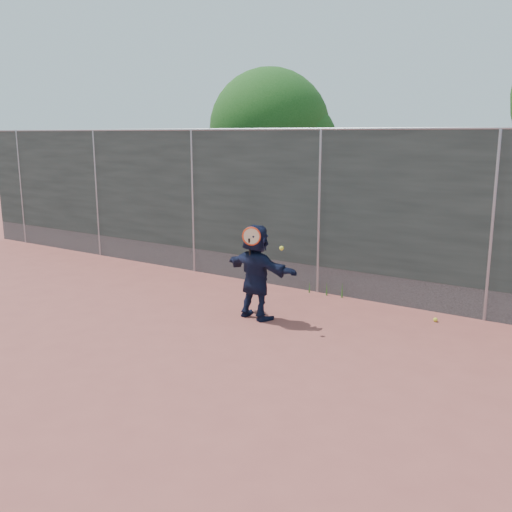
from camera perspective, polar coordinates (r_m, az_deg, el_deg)
The scene contains 7 objects.
ground at distance 8.04m, azimuth -5.66°, elevation -9.20°, with size 80.00×80.00×0.00m, color #9E4C42.
player at distance 9.08m, azimuth -0.00°, elevation -1.58°, with size 1.42×0.45×1.53m, color #121832.
ball_ground at distance 9.52m, azimuth 17.51°, elevation -6.09°, with size 0.07×0.07×0.07m, color yellow.
fence at distance 10.52m, azimuth 6.37°, elevation 4.76°, with size 20.00×0.06×3.03m.
swing_action at distance 8.74m, azimuth -0.17°, elevation 1.76°, with size 0.73×0.16×0.51m.
tree_left at distance 14.49m, azimuth 1.99°, elevation 12.21°, with size 3.15×3.00×4.53m.
weed_clump at distance 10.57m, azimuth 7.31°, elevation -3.25°, with size 0.68×0.07×0.30m.
Camera 1 is at (4.80, -5.76, 2.92)m, focal length 40.00 mm.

